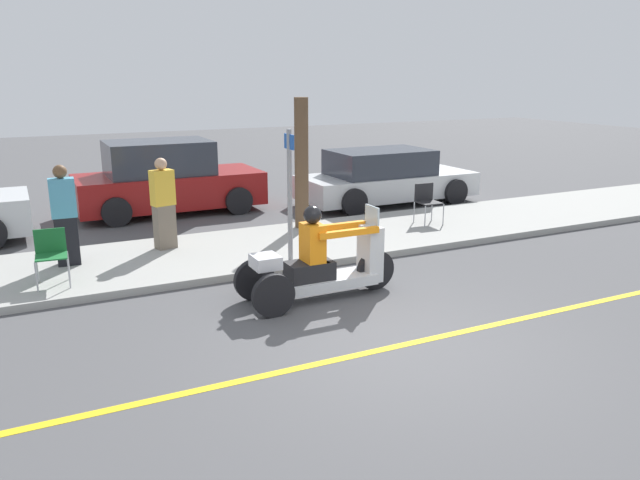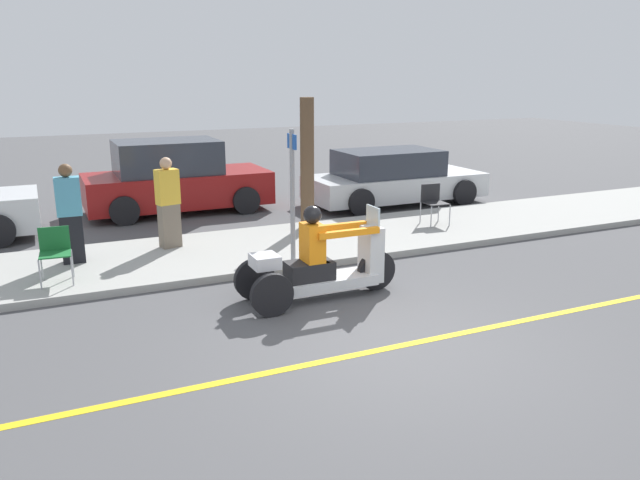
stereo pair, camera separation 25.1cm
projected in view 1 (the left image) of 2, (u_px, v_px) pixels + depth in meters
ground_plane at (398, 346)px, 7.51m from camera, size 60.00×60.00×0.00m
lane_stripe at (390, 348)px, 7.46m from camera, size 24.00×0.12×0.01m
sidewalk_strip at (261, 248)px, 11.48m from camera, size 28.00×2.80×0.12m
motorcycle_trike at (320, 266)px, 8.99m from camera, size 2.42×0.83×1.39m
spectator_with_child at (65, 217)px, 10.12m from camera, size 0.40×0.25×1.65m
spectator_far_back at (163, 205)px, 11.08m from camera, size 0.43×0.32×1.63m
folding_chair_curbside at (51, 251)px, 9.26m from camera, size 0.49×0.49×0.82m
folding_chair_set_back at (427, 199)px, 13.08m from camera, size 0.49×0.49×0.82m
parked_car_lot_far at (166, 180)px, 14.51m from camera, size 4.21×2.04×1.69m
parked_car_lot_right at (385, 178)px, 15.57m from camera, size 4.45×1.98×1.36m
tree_trunk at (302, 164)px, 12.48m from camera, size 0.28×0.28×2.61m
street_sign at (290, 191)px, 10.20m from camera, size 0.08×0.36×2.20m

